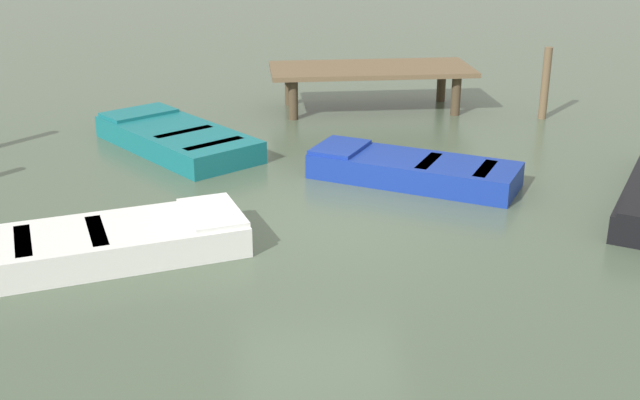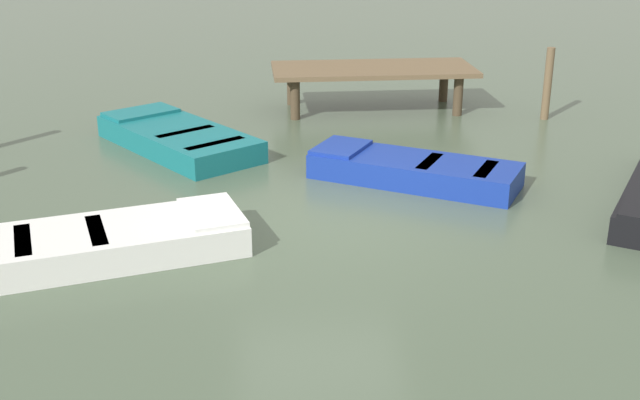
% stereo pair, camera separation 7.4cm
% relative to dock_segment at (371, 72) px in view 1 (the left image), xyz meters
% --- Properties ---
extents(ground_plane, '(80.00, 80.00, 0.00)m').
position_rel_dock_segment_xyz_m(ground_plane, '(-1.56, -6.44, -0.83)').
color(ground_plane, '#475642').
extents(dock_segment, '(4.41, 1.97, 0.95)m').
position_rel_dock_segment_xyz_m(dock_segment, '(0.00, 0.00, 0.00)').
color(dock_segment, brown).
rests_on(dock_segment, ground_plane).
extents(rowboat_blue, '(3.52, 2.65, 0.46)m').
position_rel_dock_segment_xyz_m(rowboat_blue, '(0.07, -4.77, -0.61)').
color(rowboat_blue, navy).
rests_on(rowboat_blue, ground_plane).
extents(rowboat_white, '(3.51, 2.25, 0.46)m').
position_rel_dock_segment_xyz_m(rowboat_white, '(-4.24, -7.38, -0.61)').
color(rowboat_white, silver).
rests_on(rowboat_white, ground_plane).
extents(rowboat_teal, '(3.33, 3.74, 0.46)m').
position_rel_dock_segment_xyz_m(rowboat_teal, '(-3.98, -2.66, -0.61)').
color(rowboat_teal, '#14666B').
rests_on(rowboat_teal, ground_plane).
extents(mooring_piling_mid_right, '(0.17, 0.17, 1.51)m').
position_rel_dock_segment_xyz_m(mooring_piling_mid_right, '(3.54, -1.01, -0.08)').
color(mooring_piling_mid_right, brown).
rests_on(mooring_piling_mid_right, ground_plane).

